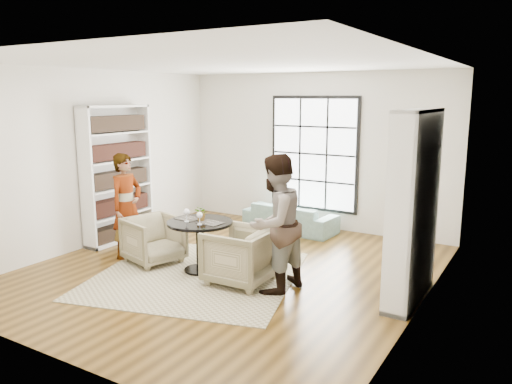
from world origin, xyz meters
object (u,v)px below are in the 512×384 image
Objects in this scene: pedestal_table at (200,235)px; armchair_right at (240,256)px; armchair_left at (154,240)px; wine_glass_right at (200,215)px; person_left at (127,206)px; wine_glass_left at (186,212)px; flower_centerpiece at (202,214)px; sofa at (290,217)px; person_right at (275,224)px.

pedestal_table is 0.76m from armchair_right.
armchair_left is 4.33× the size of wine_glass_right.
wine_glass_right is at bearing -94.65° from person_left.
wine_glass_left is 0.22m from flower_centerpiece.
sofa is 0.98× the size of person_right.
flower_centerpiece is at bearing -85.01° from person_right.
person_left is 7.65× the size of flower_centerpiece.
wine_glass_left is (-0.25, -2.83, 0.64)m from sofa.
wine_glass_right is at bearing -80.25° from armchair_left.
pedestal_table is at bearing -83.75° from person_right.
pedestal_table is at bearing -118.52° from flower_centerpiece.
armchair_right is at bearing -91.61° from person_left.
person_right is at bearing -91.38° from person_left.
pedestal_table is at bearing 37.71° from wine_glass_left.
wine_glass_right is at bearing -52.92° from pedestal_table.
person_right reaches higher than sofa.
person_right is at bearing 88.48° from armchair_right.
flower_centerpiece is (0.01, 0.03, 0.32)m from pedestal_table.
person_left reaches higher than armchair_right.
armchair_right is 0.76m from person_right.
armchair_right is 4.67× the size of wine_glass_right.
sofa is 9.73× the size of wine_glass_right.
pedestal_table is 4.36× the size of flower_centerpiece.
sofa is (0.10, 2.71, -0.29)m from pedestal_table.
flower_centerpiece reaches higher than wine_glass_right.
flower_centerpiece is (-1.28, 0.11, -0.04)m from person_right.
armchair_left is at bearing -81.32° from person_right.
person_left is 0.92× the size of person_right.
pedestal_table is 0.40m from wine_glass_left.
armchair_right is 3.92× the size of flower_centerpiece.
person_right is 9.52× the size of wine_glass_left.
person_right reaches higher than armchair_right.
pedestal_table is 2.73m from sofa.
person_right is (2.16, -0.04, 0.55)m from armchair_left.
person_right is 8.34× the size of flower_centerpiece.
flower_centerpiece reaches higher than pedestal_table.
armchair_right is 4.47× the size of wine_glass_left.
person_right reaches higher than armchair_left.
armchair_left is at bearing 173.46° from wine_glass_right.
person_right is (0.55, 0.00, 0.52)m from armchair_right.
wine_glass_right is (-1.18, -0.07, -0.02)m from person_right.
wine_glass_right reaches higher than armchair_right.
armchair_left is (-0.97, -2.75, 0.10)m from sofa.
wine_glass_right is at bearing -76.82° from person_right.
wine_glass_left is (-0.89, -0.03, 0.51)m from armchair_right.
person_right is (2.71, -0.04, 0.08)m from person_left.
flower_centerpiece is at bearing 61.48° from pedestal_table.
pedestal_table is at bearing 127.08° from wine_glass_right.
pedestal_table is 5.20× the size of wine_glass_right.
armchair_right reaches higher than pedestal_table.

